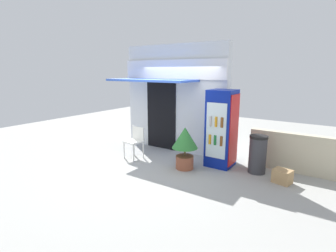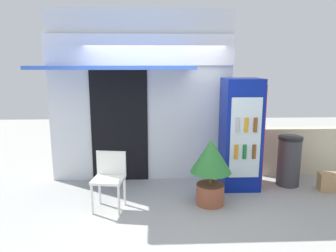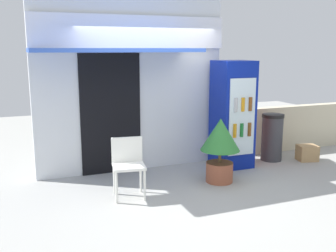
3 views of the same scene
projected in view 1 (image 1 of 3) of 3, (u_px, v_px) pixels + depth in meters
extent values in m
plane|color=#A3A39E|center=(156.00, 163.00, 6.97)|extent=(16.00, 16.00, 0.00)
cube|color=silver|center=(175.00, 99.00, 7.89)|extent=(3.37, 0.27, 3.14)
cube|color=white|center=(172.00, 69.00, 7.57)|extent=(3.37, 0.08, 0.54)
cube|color=blue|center=(151.00, 80.00, 7.48)|extent=(2.59, 1.01, 0.06)
cube|color=black|center=(161.00, 115.00, 8.10)|extent=(1.04, 0.03, 2.07)
cube|color=navy|center=(221.00, 128.00, 6.60)|extent=(0.64, 0.62, 1.94)
cube|color=silver|center=(216.00, 131.00, 6.34)|extent=(0.51, 0.02, 1.36)
cube|color=red|center=(234.00, 130.00, 6.42)|extent=(0.02, 0.56, 1.75)
cylinder|color=orange|center=(210.00, 139.00, 6.45)|extent=(0.06, 0.06, 0.24)
cylinder|color=#196B2D|center=(215.00, 140.00, 6.37)|extent=(0.06, 0.06, 0.24)
cylinder|color=brown|center=(221.00, 141.00, 6.28)|extent=(0.06, 0.06, 0.24)
cylinder|color=#B2B2B7|center=(210.00, 121.00, 6.35)|extent=(0.06, 0.06, 0.24)
cylinder|color=orange|center=(216.00, 122.00, 6.27)|extent=(0.06, 0.06, 0.24)
cylinder|color=brown|center=(222.00, 123.00, 6.19)|extent=(0.06, 0.06, 0.24)
cylinder|color=white|center=(124.00, 150.00, 7.30)|extent=(0.04, 0.04, 0.46)
cylinder|color=white|center=(133.00, 153.00, 7.03)|extent=(0.04, 0.04, 0.46)
cylinder|color=white|center=(134.00, 148.00, 7.55)|extent=(0.04, 0.04, 0.46)
cylinder|color=white|center=(143.00, 150.00, 7.28)|extent=(0.04, 0.04, 0.46)
cube|color=white|center=(133.00, 142.00, 7.24)|extent=(0.51, 0.47, 0.04)
cube|color=white|center=(138.00, 133.00, 7.33)|extent=(0.46, 0.11, 0.37)
cylinder|color=#995138|center=(185.00, 162.00, 6.54)|extent=(0.44, 0.44, 0.33)
cylinder|color=brown|center=(185.00, 152.00, 6.49)|extent=(0.05, 0.05, 0.21)
cone|color=#2D7533|center=(185.00, 138.00, 6.41)|extent=(0.64, 0.64, 0.52)
cylinder|color=#38383D|center=(257.00, 155.00, 6.23)|extent=(0.40, 0.40, 0.85)
cylinder|color=black|center=(259.00, 137.00, 6.13)|extent=(0.42, 0.42, 0.06)
cube|color=beige|center=(306.00, 155.00, 6.14)|extent=(2.57, 0.22, 0.95)
cube|color=tan|center=(282.00, 176.00, 5.70)|extent=(0.42, 0.37, 0.30)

